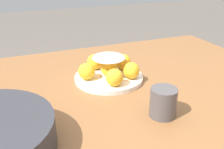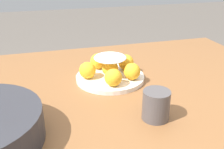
{
  "view_description": "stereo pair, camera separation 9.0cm",
  "coord_description": "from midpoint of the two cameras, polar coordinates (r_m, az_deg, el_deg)",
  "views": [
    {
      "loc": [
        0.3,
        0.72,
        1.19
      ],
      "look_at": [
        -0.01,
        -0.05,
        0.82
      ],
      "focal_mm": 42.0,
      "sensor_mm": 36.0,
      "label": 1
    },
    {
      "loc": [
        0.22,
        0.75,
        1.19
      ],
      "look_at": [
        -0.01,
        -0.05,
        0.82
      ],
      "focal_mm": 42.0,
      "sensor_mm": 36.0,
      "label": 2
    }
  ],
  "objects": [
    {
      "name": "dining_table",
      "position": [
        0.93,
        3.23,
        -9.12
      ],
      "size": [
        1.34,
        0.96,
        0.78
      ],
      "color": "brown",
      "rests_on": "ground_plane"
    },
    {
      "name": "cake_plate",
      "position": [
        0.94,
        2.42,
        0.76
      ],
      "size": [
        0.25,
        0.25,
        0.1
      ],
      "color": "silver",
      "rests_on": "dining_table"
    },
    {
      "name": "cup_far",
      "position": [
        0.73,
        13.08,
        -6.59
      ],
      "size": [
        0.07,
        0.07,
        0.08
      ],
      "color": "#4C4747",
      "rests_on": "dining_table"
    }
  ]
}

